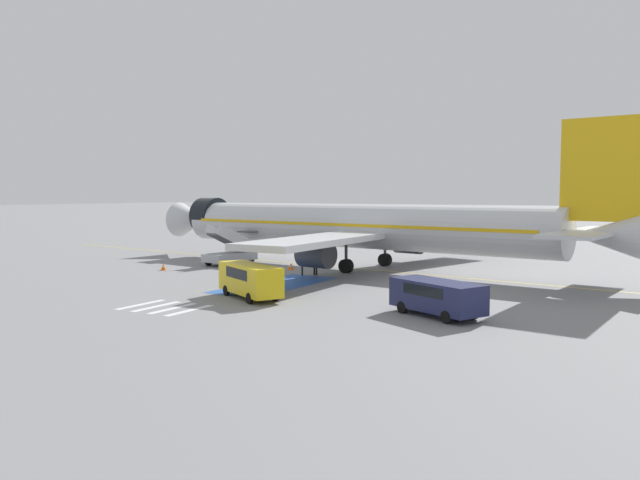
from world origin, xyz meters
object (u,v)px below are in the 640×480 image
service_van_1 (250,278)px  boarding_stairs_forward (230,254)px  service_van_0 (437,295)px  traffic_cone_1 (474,292)px  traffic_cone_2 (163,267)px  ground_crew_0 (302,263)px  ground_crew_1 (315,263)px  airliner (356,226)px  fuel_tanker (502,233)px  traffic_cone_0 (291,266)px

service_van_1 → boarding_stairs_forward: bearing=70.8°
boarding_stairs_forward → service_van_0: bearing=-21.7°
traffic_cone_1 → traffic_cone_2: size_ratio=1.09×
traffic_cone_2 → traffic_cone_1: bearing=-1.5°
service_van_0 → traffic_cone_1: (0.04, 6.78, -0.82)m
service_van_1 → ground_crew_0: bearing=43.9°
ground_crew_1 → traffic_cone_2: ground_crew_1 is taller
airliner → traffic_cone_2: bearing=131.9°
fuel_tanker → traffic_cone_2: bearing=-123.5°
service_van_0 → traffic_cone_2: (-25.88, 7.47, -0.84)m
boarding_stairs_forward → traffic_cone_0: 6.84m
traffic_cone_2 → airliner: bearing=33.9°
fuel_tanker → service_van_0: fuel_tanker is taller
service_van_1 → ground_crew_1: size_ratio=3.52×
ground_crew_0 → ground_crew_1: ground_crew_0 is taller
boarding_stairs_forward → traffic_cone_1: bearing=-7.8°
traffic_cone_1 → fuel_tanker: bearing=100.7°
airliner → traffic_cone_2: airliner is taller
boarding_stairs_forward → fuel_tanker: 32.91m
boarding_stairs_forward → ground_crew_0: size_ratio=3.19×
boarding_stairs_forward → service_van_1: boarding_stairs_forward is taller
airliner → fuel_tanker: 26.02m
fuel_tanker → traffic_cone_0: 30.63m
service_van_1 → traffic_cone_2: bearing=91.1°
traffic_cone_0 → traffic_cone_1: 17.94m
airliner → boarding_stairs_forward: bearing=112.7°
airliner → service_van_1: airliner is taller
fuel_tanker → traffic_cone_2: fuel_tanker is taller
boarding_stairs_forward → fuel_tanker: boarding_stairs_forward is taller
fuel_tanker → traffic_cone_1: 35.47m
boarding_stairs_forward → traffic_cone_0: size_ratio=9.33×
airliner → traffic_cone_1: size_ratio=76.53×
traffic_cone_0 → fuel_tanker: bearing=70.3°
ground_crew_1 → traffic_cone_1: ground_crew_1 is taller
airliner → traffic_cone_1: 16.23m
airliner → ground_crew_0: size_ratio=26.54×
ground_crew_1 → traffic_cone_0: (-3.32, 1.73, -0.63)m
airliner → ground_crew_0: 6.79m
service_van_1 → traffic_cone_2: service_van_1 is taller
ground_crew_0 → ground_crew_1: (0.73, 0.77, -0.06)m
ground_crew_1 → traffic_cone_1: (13.58, -4.29, -0.63)m
airliner → ground_crew_1: bearing=178.3°
airliner → service_van_1: (1.08, -16.62, -2.32)m
service_van_1 → service_van_0: bearing=-59.3°
service_van_0 → ground_crew_1: (-13.55, 11.07, -0.19)m
boarding_stairs_forward → fuel_tanker: size_ratio=0.51×
ground_crew_1 → service_van_0: bearing=116.8°
airliner → traffic_cone_1: bearing=-119.1°
traffic_cone_0 → boarding_stairs_forward: bearing=174.2°
fuel_tanker → traffic_cone_1: bearing=-83.3°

